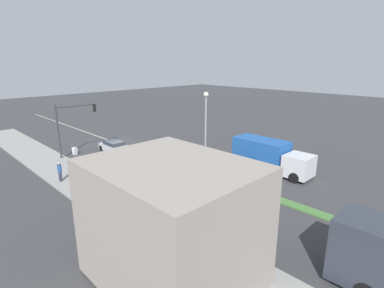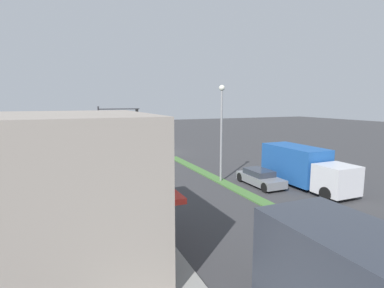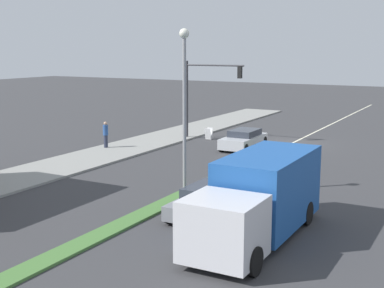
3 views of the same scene
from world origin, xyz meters
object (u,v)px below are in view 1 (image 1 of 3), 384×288
object	(u,v)px
warning_aframe_sign	(75,151)
sedan_silver	(115,147)
street_lamp	(206,123)
delivery_truck	(269,156)
traffic_signal_main	(71,121)
suv_grey	(238,168)
pedestrian	(60,171)

from	to	relation	value
warning_aframe_sign	sedan_silver	world-z (taller)	sedan_silver
street_lamp	delivery_truck	distance (m)	6.94
street_lamp	warning_aframe_sign	xyz separation A→B (m)	(5.91, -14.06, -4.35)
delivery_truck	street_lamp	bearing A→B (deg)	-34.91
delivery_truck	sedan_silver	size ratio (longest dim) A/B	1.80
traffic_signal_main	sedan_silver	bearing A→B (deg)	154.94
street_lamp	suv_grey	distance (m)	5.17
warning_aframe_sign	suv_grey	size ratio (longest dim) A/B	0.21
traffic_signal_main	pedestrian	size ratio (longest dim) A/B	3.26
pedestrian	suv_grey	world-z (taller)	pedestrian
warning_aframe_sign	delivery_truck	distance (m)	20.69
pedestrian	warning_aframe_sign	xyz separation A→B (m)	(-4.23, -6.73, -0.60)
warning_aframe_sign	sedan_silver	xyz separation A→B (m)	(-3.71, 2.15, 0.20)
delivery_truck	traffic_signal_main	bearing A→B (deg)	-57.16
traffic_signal_main	street_lamp	world-z (taller)	street_lamp
traffic_signal_main	pedestrian	xyz separation A→B (m)	(4.02, 6.41, -2.87)
suv_grey	delivery_truck	bearing A→B (deg)	153.47
pedestrian	traffic_signal_main	bearing A→B (deg)	-122.06
traffic_signal_main	sedan_silver	size ratio (longest dim) A/B	1.34
suv_grey	sedan_silver	distance (m)	14.68
warning_aframe_sign	street_lamp	bearing A→B (deg)	112.79
delivery_truck	pedestrian	bearing A→B (deg)	-35.54
street_lamp	delivery_truck	xyz separation A→B (m)	(-5.00, 3.49, -3.31)
street_lamp	warning_aframe_sign	distance (m)	15.86
traffic_signal_main	delivery_truck	world-z (taller)	traffic_signal_main
pedestrian	sedan_silver	bearing A→B (deg)	-150.03
street_lamp	warning_aframe_sign	world-z (taller)	street_lamp
suv_grey	warning_aframe_sign	bearing A→B (deg)	-63.34
sedan_silver	warning_aframe_sign	bearing A→B (deg)	-30.11
traffic_signal_main	pedestrian	distance (m)	8.10
traffic_signal_main	suv_grey	size ratio (longest dim) A/B	1.38
street_lamp	suv_grey	world-z (taller)	street_lamp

